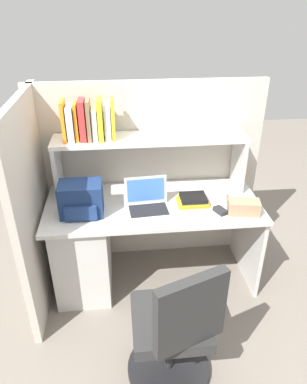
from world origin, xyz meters
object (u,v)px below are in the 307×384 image
object	(u,v)px
paper_cup	(223,197)
office_chair	(174,334)
backpack	(81,200)
tissue_box	(244,207)
computer_mouse	(220,211)
laptop	(147,203)

from	to	relation	value
paper_cup	office_chair	bearing A→B (deg)	-119.38
backpack	tissue_box	xyz separation A→B (m)	(1.14, -0.11, -0.07)
computer_mouse	office_chair	distance (m)	0.92
laptop	computer_mouse	size ratio (longest dim) A/B	3.15
tissue_box	laptop	bearing A→B (deg)	179.37
laptop	tissue_box	distance (m)	0.69
paper_cup	tissue_box	size ratio (longest dim) A/B	0.38
computer_mouse	tissue_box	world-z (taller)	tissue_box
computer_mouse	paper_cup	world-z (taller)	paper_cup
laptop	paper_cup	bearing A→B (deg)	3.84
computer_mouse	paper_cup	bearing A→B (deg)	42.89
computer_mouse	office_chair	bearing A→B (deg)	-145.35
office_chair	tissue_box	bearing A→B (deg)	-150.94
computer_mouse	tissue_box	size ratio (longest dim) A/B	0.47
tissue_box	office_chair	world-z (taller)	office_chair
computer_mouse	laptop	bearing A→B (deg)	143.89
laptop	paper_cup	distance (m)	0.57
backpack	office_chair	size ratio (longest dim) A/B	0.32
laptop	office_chair	xyz separation A→B (m)	(0.08, -0.84, -0.39)
backpack	office_chair	world-z (taller)	backpack
computer_mouse	paper_cup	size ratio (longest dim) A/B	1.25
computer_mouse	tissue_box	bearing A→B (deg)	-33.46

